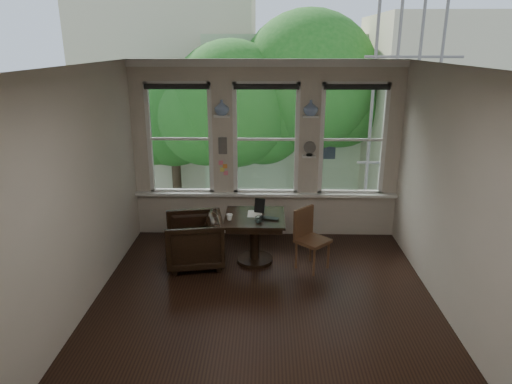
{
  "coord_description": "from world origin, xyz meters",
  "views": [
    {
      "loc": [
        0.02,
        -5.32,
        3.24
      ],
      "look_at": [
        -0.13,
        0.9,
        1.2
      ],
      "focal_mm": 32.0,
      "sensor_mm": 36.0,
      "label": 1
    }
  ],
  "objects_px": {
    "table": "(255,239)",
    "mug": "(229,217)",
    "side_chair_right": "(313,240)",
    "laptop": "(268,219)",
    "armchair_left": "(194,241)"
  },
  "relations": [
    {
      "from": "table",
      "to": "laptop",
      "type": "height_order",
      "value": "laptop"
    },
    {
      "from": "table",
      "to": "side_chair_right",
      "type": "relative_size",
      "value": 0.98
    },
    {
      "from": "armchair_left",
      "to": "laptop",
      "type": "distance_m",
      "value": 1.18
    },
    {
      "from": "table",
      "to": "mug",
      "type": "xyz_separation_m",
      "value": [
        -0.37,
        -0.16,
        0.42
      ]
    },
    {
      "from": "side_chair_right",
      "to": "mug",
      "type": "height_order",
      "value": "side_chair_right"
    },
    {
      "from": "laptop",
      "to": "mug",
      "type": "distance_m",
      "value": 0.57
    },
    {
      "from": "mug",
      "to": "laptop",
      "type": "bearing_deg",
      "value": 1.13
    },
    {
      "from": "table",
      "to": "armchair_left",
      "type": "bearing_deg",
      "value": -172.74
    },
    {
      "from": "side_chair_right",
      "to": "laptop",
      "type": "height_order",
      "value": "side_chair_right"
    },
    {
      "from": "laptop",
      "to": "mug",
      "type": "xyz_separation_m",
      "value": [
        -0.57,
        -0.01,
        0.03
      ]
    },
    {
      "from": "mug",
      "to": "table",
      "type": "bearing_deg",
      "value": 23.17
    },
    {
      "from": "table",
      "to": "armchair_left",
      "type": "height_order",
      "value": "armchair_left"
    },
    {
      "from": "table",
      "to": "laptop",
      "type": "relative_size",
      "value": 3.1
    },
    {
      "from": "side_chair_right",
      "to": "laptop",
      "type": "xyz_separation_m",
      "value": [
        -0.67,
        0.06,
        0.3
      ]
    },
    {
      "from": "armchair_left",
      "to": "side_chair_right",
      "type": "relative_size",
      "value": 0.93
    }
  ]
}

